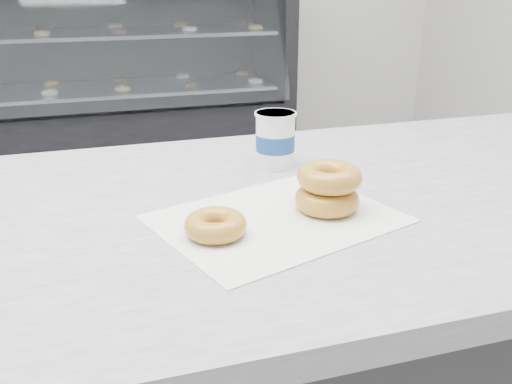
% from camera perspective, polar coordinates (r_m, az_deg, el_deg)
% --- Properties ---
extents(display_case, '(2.40, 0.74, 1.25)m').
position_cam_1_polar(display_case, '(3.61, -16.44, 8.44)').
color(display_case, black).
rests_on(display_case, ground).
extents(wax_paper, '(0.40, 0.35, 0.00)m').
position_cam_1_polar(wax_paper, '(0.85, 2.07, -2.69)').
color(wax_paper, silver).
rests_on(wax_paper, counter).
extents(donut_single, '(0.10, 0.10, 0.03)m').
position_cam_1_polar(donut_single, '(0.79, -4.08, -3.31)').
color(donut_single, gold).
rests_on(donut_single, wax_paper).
extents(donut_stack, '(0.12, 0.12, 0.07)m').
position_cam_1_polar(donut_stack, '(0.87, 7.23, 0.38)').
color(donut_stack, gold).
rests_on(donut_stack, wax_paper).
extents(coffee_cup, '(0.10, 0.10, 0.10)m').
position_cam_1_polar(coffee_cup, '(1.06, 1.94, 5.30)').
color(coffee_cup, white).
rests_on(coffee_cup, counter).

